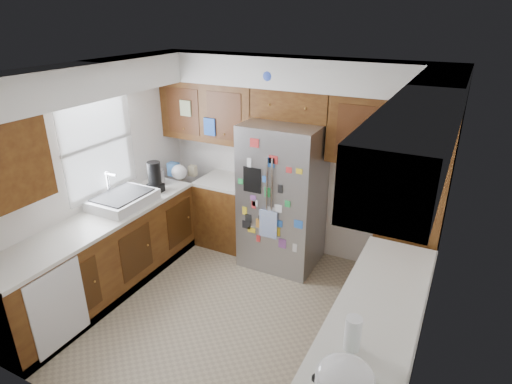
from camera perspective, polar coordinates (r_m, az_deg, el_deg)
floor at (r=4.73m, az=-2.81°, el=-15.92°), size 3.60×3.60×0.00m
room_shell at (r=4.20m, az=-2.08°, el=7.17°), size 3.64×3.24×2.52m
left_counter_run at (r=5.20m, az=-16.00°, el=-7.18°), size 1.36×3.20×0.92m
right_counter_run at (r=3.73m, az=14.97°, el=-21.15°), size 0.63×2.25×0.92m
pantry at (r=4.73m, az=20.25°, el=-2.10°), size 0.60×0.90×2.15m
fridge at (r=5.18m, az=3.58°, el=-0.52°), size 0.90×0.79×1.80m
bridge_cabinet at (r=5.06m, az=4.94°, el=11.64°), size 0.96×0.34×0.35m
fridge_top_items at (r=4.97m, az=3.94°, el=15.03°), size 0.72×0.29×0.29m
sink_assembly at (r=5.09m, az=-17.32°, el=-0.99°), size 0.52×0.70×0.37m
left_counter_clutter at (r=5.53m, az=-11.86°, el=2.27°), size 0.35×0.91×0.38m
paper_towel at (r=2.99m, az=12.78°, el=-17.93°), size 0.11×0.11×0.24m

